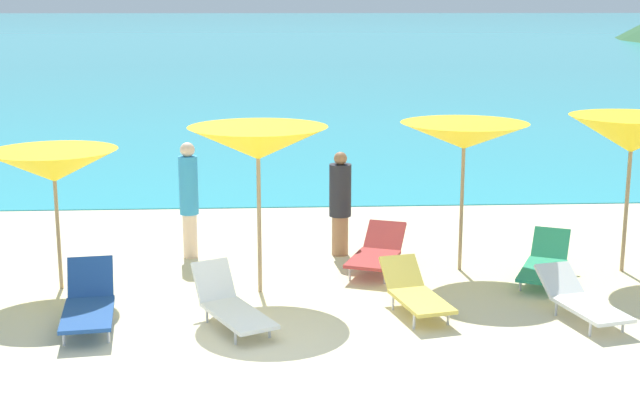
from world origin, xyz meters
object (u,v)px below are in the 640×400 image
(lounge_chair_8, at_px, (377,252))
(umbrella_2, at_px, (54,166))
(lounge_chair_6, at_px, (231,305))
(umbrella_3, at_px, (258,143))
(beachgoer_0, at_px, (189,196))
(beachgoer_2, at_px, (340,201))
(umbrella_5, at_px, (632,135))
(lounge_chair_3, at_px, (415,292))
(umbrella_4, at_px, (464,136))
(lounge_chair_0, at_px, (89,303))
(lounge_chair_9, at_px, (581,300))
(lounge_chair_2, at_px, (545,263))

(lounge_chair_8, bearing_deg, umbrella_2, -151.53)
(lounge_chair_6, distance_m, lounge_chair_8, 3.08)
(umbrella_3, xyz_separation_m, beachgoer_0, (-1.14, 1.83, -1.12))
(umbrella_2, xyz_separation_m, beachgoer_0, (1.73, 1.53, -0.78))
(umbrella_3, relative_size, beachgoer_2, 1.39)
(umbrella_5, xyz_separation_m, lounge_chair_3, (-3.49, -1.70, -1.83))
(umbrella_2, xyz_separation_m, umbrella_4, (5.94, 0.59, 0.29))
(umbrella_3, bearing_deg, lounge_chair_0, -149.22)
(umbrella_4, xyz_separation_m, lounge_chair_6, (-3.43, -2.24, -1.81))
(beachgoer_0, bearing_deg, umbrella_3, 5.96)
(lounge_chair_6, distance_m, lounge_chair_9, 4.54)
(umbrella_3, distance_m, umbrella_5, 5.60)
(umbrella_2, height_order, beachgoer_0, umbrella_2)
(lounge_chair_2, distance_m, lounge_chair_6, 4.86)
(lounge_chair_8, height_order, beachgoer_0, beachgoer_0)
(umbrella_3, xyz_separation_m, lounge_chair_8, (1.78, 0.88, -1.83))
(umbrella_4, relative_size, lounge_chair_6, 1.39)
(umbrella_2, relative_size, umbrella_3, 0.85)
(umbrella_5, xyz_separation_m, lounge_chair_2, (-1.34, -0.39, -1.85))
(lounge_chair_6, height_order, lounge_chair_8, lounge_chair_6)
(umbrella_5, xyz_separation_m, lounge_chair_6, (-5.91, -2.04, -1.85))
(lounge_chair_8, bearing_deg, lounge_chair_2, 8.11)
(umbrella_2, xyz_separation_m, umbrella_3, (2.87, -0.31, 0.34))
(lounge_chair_3, relative_size, beachgoer_2, 0.91)
(umbrella_4, bearing_deg, lounge_chair_0, -157.38)
(lounge_chair_8, relative_size, lounge_chair_9, 0.97)
(lounge_chair_0, bearing_deg, lounge_chair_2, 6.38)
(umbrella_3, height_order, lounge_chair_3, umbrella_3)
(umbrella_4, height_order, lounge_chair_9, umbrella_4)
(umbrella_5, bearing_deg, lounge_chair_0, -165.64)
(beachgoer_0, bearing_deg, lounge_chair_0, -43.99)
(beachgoer_2, bearing_deg, lounge_chair_3, -110.48)
(lounge_chair_9, bearing_deg, umbrella_2, 153.03)
(umbrella_2, height_order, lounge_chair_8, umbrella_2)
(lounge_chair_6, xyz_separation_m, lounge_chair_9, (4.54, -0.01, -0.01))
(lounge_chair_3, bearing_deg, beachgoer_2, 92.05)
(umbrella_3, relative_size, lounge_chair_2, 1.39)
(lounge_chair_9, relative_size, beachgoer_0, 0.87)
(umbrella_3, xyz_separation_m, umbrella_5, (5.56, 0.69, -0.02))
(lounge_chair_0, distance_m, lounge_chair_6, 1.80)
(umbrella_3, xyz_separation_m, lounge_chair_2, (4.22, 0.30, -1.88))
(umbrella_3, xyz_separation_m, umbrella_4, (3.07, 0.90, -0.06))
(umbrella_2, bearing_deg, lounge_chair_6, -33.30)
(umbrella_2, relative_size, lounge_chair_2, 1.19)
(umbrella_2, bearing_deg, umbrella_4, 5.66)
(lounge_chair_0, xyz_separation_m, beachgoer_2, (3.45, 3.13, 0.58))
(umbrella_3, bearing_deg, lounge_chair_6, -104.73)
(lounge_chair_9, relative_size, beachgoer_2, 0.96)
(beachgoer_2, bearing_deg, beachgoer_0, 144.68)
(umbrella_2, relative_size, lounge_chair_6, 1.23)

